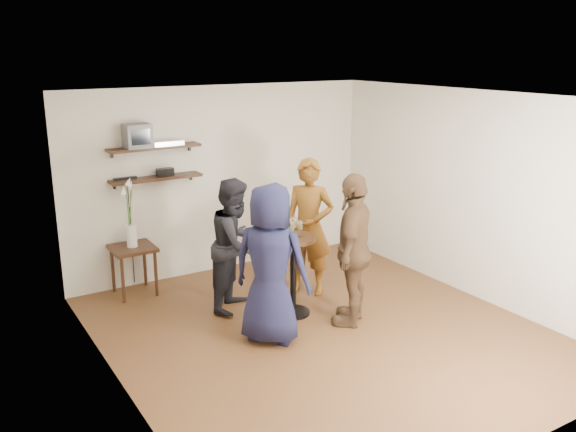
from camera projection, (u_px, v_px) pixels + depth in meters
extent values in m
cube|color=#4B2C18|center=(323.00, 334.00, 6.83)|extent=(4.50, 5.00, 0.04)
cube|color=white|center=(327.00, 95.00, 6.13)|extent=(4.50, 5.00, 0.04)
cube|color=beige|center=(222.00, 179.00, 8.55)|extent=(4.50, 0.04, 2.60)
cube|color=beige|center=(525.00, 302.00, 4.42)|extent=(4.50, 0.04, 2.60)
cube|color=beige|center=(113.00, 259.00, 5.33)|extent=(0.04, 5.00, 2.60)
cube|color=beige|center=(473.00, 195.00, 7.63)|extent=(0.04, 5.00, 2.60)
cube|color=black|center=(154.00, 148.00, 7.77)|extent=(1.20, 0.25, 0.04)
cube|color=black|center=(156.00, 178.00, 7.88)|extent=(1.20, 0.25, 0.04)
cube|color=#59595B|center=(137.00, 136.00, 7.62)|extent=(0.32, 0.30, 0.30)
cube|color=silver|center=(166.00, 143.00, 7.84)|extent=(0.40, 0.24, 0.06)
cube|color=black|center=(165.00, 172.00, 7.92)|extent=(0.22, 0.10, 0.10)
cube|color=black|center=(125.00, 178.00, 7.71)|extent=(0.30, 0.05, 0.03)
cube|color=black|center=(132.00, 248.00, 7.74)|extent=(0.54, 0.54, 0.04)
cylinder|color=black|center=(123.00, 280.00, 7.54)|extent=(0.04, 0.04, 0.60)
cylinder|color=black|center=(156.00, 274.00, 7.76)|extent=(0.04, 0.04, 0.60)
cylinder|color=black|center=(113.00, 270.00, 7.89)|extent=(0.04, 0.04, 0.60)
cylinder|color=black|center=(145.00, 264.00, 8.11)|extent=(0.04, 0.04, 0.60)
cylinder|color=silver|center=(132.00, 236.00, 7.70)|extent=(0.13, 0.13, 0.28)
cylinder|color=#387220|center=(128.00, 214.00, 7.61)|extent=(0.01, 0.07, 0.52)
cone|color=white|center=(123.00, 190.00, 7.51)|extent=(0.07, 0.08, 0.11)
cylinder|color=#387220|center=(131.00, 212.00, 7.63)|extent=(0.03, 0.05, 0.57)
cone|color=white|center=(131.00, 184.00, 7.57)|extent=(0.10, 0.11, 0.12)
cylinder|color=#387220|center=(130.00, 210.00, 7.59)|extent=(0.09, 0.08, 0.62)
cone|color=white|center=(129.00, 181.00, 7.47)|extent=(0.12, 0.12, 0.12)
cylinder|color=black|center=(293.00, 238.00, 7.06)|extent=(0.53, 0.53, 0.04)
cylinder|color=black|center=(293.00, 276.00, 7.19)|extent=(0.07, 0.07, 0.89)
cylinder|color=black|center=(293.00, 312.00, 7.31)|extent=(0.41, 0.41, 0.03)
cylinder|color=silver|center=(291.00, 238.00, 7.00)|extent=(0.06, 0.06, 0.00)
cylinder|color=silver|center=(291.00, 234.00, 6.98)|extent=(0.01, 0.01, 0.09)
cylinder|color=silver|center=(291.00, 226.00, 6.96)|extent=(0.07, 0.07, 0.11)
cylinder|color=#F2E163|center=(291.00, 228.00, 6.96)|extent=(0.06, 0.06, 0.06)
cylinder|color=silver|center=(300.00, 237.00, 7.06)|extent=(0.06, 0.06, 0.00)
cylinder|color=silver|center=(300.00, 233.00, 7.05)|extent=(0.01, 0.01, 0.09)
cylinder|color=silver|center=(300.00, 225.00, 7.02)|extent=(0.06, 0.06, 0.10)
cylinder|color=#F2E163|center=(300.00, 227.00, 7.03)|extent=(0.06, 0.06, 0.06)
cylinder|color=silver|center=(289.00, 236.00, 7.10)|extent=(0.06, 0.06, 0.00)
cylinder|color=silver|center=(289.00, 232.00, 7.08)|extent=(0.01, 0.01, 0.09)
cylinder|color=silver|center=(289.00, 223.00, 7.06)|extent=(0.07, 0.07, 0.11)
cylinder|color=#F2E163|center=(289.00, 225.00, 7.06)|extent=(0.06, 0.06, 0.06)
cylinder|color=silver|center=(294.00, 236.00, 7.09)|extent=(0.07, 0.07, 0.00)
cylinder|color=silver|center=(294.00, 231.00, 7.08)|extent=(0.01, 0.01, 0.10)
cylinder|color=silver|center=(294.00, 222.00, 7.05)|extent=(0.07, 0.07, 0.12)
cylinder|color=#F2E163|center=(294.00, 225.00, 7.06)|extent=(0.07, 0.07, 0.07)
imported|color=red|center=(309.00, 227.00, 7.74)|extent=(0.74, 0.76, 1.76)
imported|color=black|center=(236.00, 244.00, 7.29)|extent=(0.99, 0.98, 1.61)
imported|color=black|center=(271.00, 264.00, 6.44)|extent=(0.96, 1.01, 1.75)
imported|color=#4F3622|center=(354.00, 250.00, 6.87)|extent=(1.06, 1.00, 1.76)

